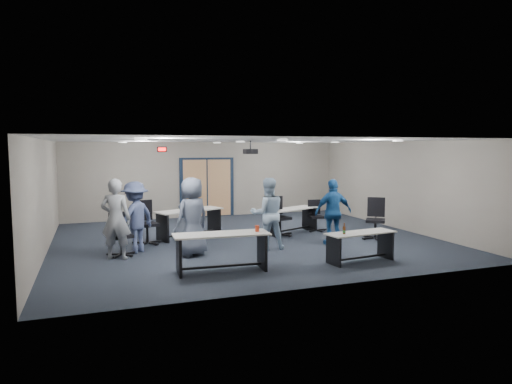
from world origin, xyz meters
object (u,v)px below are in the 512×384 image
object	(u,v)px
chair_loose_left	(121,234)
person_lightblue	(268,214)
table_front_left	(222,245)
table_front_right	(360,241)
chair_back_c	(280,216)
chair_back_d	(316,216)
person_gray	(116,219)
person_navy	(333,212)
person_plaid	(192,217)
person_back	(135,217)
table_back_left	(189,218)
chair_back_a	(147,223)
table_back_right	(291,216)
chair_loose_right	(376,219)

from	to	relation	value
chair_loose_left	person_lightblue	distance (m)	3.50
table_front_left	table_front_right	world-z (taller)	table_front_left
table_front_left	person_lightblue	world-z (taller)	person_lightblue
chair_back_c	chair_back_d	world-z (taller)	chair_back_c
table_front_left	chair_back_c	distance (m)	4.01
person_gray	person_navy	bearing A→B (deg)	-163.14
person_plaid	person_back	size ratio (longest dim) A/B	1.07
table_front_right	table_back_left	bearing A→B (deg)	120.42
chair_back_a	table_back_right	bearing A→B (deg)	-12.79
chair_loose_right	person_navy	size ratio (longest dim) A/B	0.67
chair_loose_right	person_navy	xyz separation A→B (m)	(-1.43, -0.21, 0.28)
person_back	table_back_left	bearing A→B (deg)	-179.01
chair_loose_right	person_gray	distance (m)	6.80
chair_back_a	chair_back_c	xyz separation A→B (m)	(3.70, -0.12, -0.01)
chair_loose_left	person_gray	world-z (taller)	person_gray
table_front_right	person_plaid	distance (m)	3.84
table_front_right	chair_loose_left	world-z (taller)	chair_loose_left
table_back_left	person_back	xyz separation A→B (m)	(-1.58, -1.37, 0.32)
person_gray	person_navy	distance (m)	5.37
table_back_left	chair_back_c	distance (m)	2.57
chair_back_d	table_back_right	bearing A→B (deg)	-173.42
table_front_left	table_back_right	xyz separation A→B (m)	(3.07, 3.40, -0.04)
person_lightblue	chair_loose_right	bearing A→B (deg)	-171.01
chair_back_d	person_lightblue	bearing A→B (deg)	-134.91
table_front_right	person_lightblue	world-z (taller)	person_lightblue
chair_back_c	person_back	bearing A→B (deg)	177.45
person_lightblue	chair_loose_left	bearing A→B (deg)	-1.30
table_front_right	chair_loose_left	distance (m)	5.45
chair_loose_left	person_back	world-z (taller)	person_back
chair_back_d	table_front_right	bearing A→B (deg)	-95.54
table_back_right	chair_back_c	size ratio (longest dim) A/B	1.69
table_front_right	chair_back_d	world-z (taller)	chair_back_d
person_plaid	person_back	distance (m)	1.46
chair_loose_left	person_lightblue	xyz separation A→B (m)	(3.45, -0.49, 0.39)
person_gray	chair_loose_left	bearing A→B (deg)	-93.81
chair_loose_left	person_plaid	world-z (taller)	person_plaid
chair_loose_left	chair_back_d	bearing A→B (deg)	-6.17
table_back_right	person_plaid	world-z (taller)	person_plaid
chair_back_a	person_gray	distance (m)	1.66
table_back_left	chair_back_a	size ratio (longest dim) A/B	1.79
table_back_left	person_back	distance (m)	2.12
person_gray	person_back	bearing A→B (deg)	-111.04
person_back	table_front_right	bearing A→B (deg)	110.48
table_back_left	chair_back_c	world-z (taller)	chair_back_c
chair_loose_left	table_front_right	bearing A→B (deg)	-44.52
person_lightblue	person_navy	bearing A→B (deg)	-175.89
chair_back_c	person_plaid	distance (m)	3.25
chair_loose_left	person_navy	distance (m)	5.28
chair_back_a	person_plaid	world-z (taller)	person_plaid
chair_back_d	person_navy	world-z (taller)	person_navy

